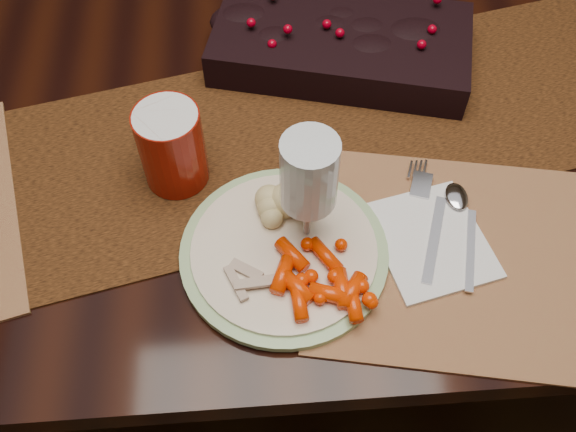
{
  "coord_description": "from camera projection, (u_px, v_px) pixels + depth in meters",
  "views": [
    {
      "loc": [
        -0.06,
        -0.73,
        1.45
      ],
      "look_at": [
        -0.03,
        -0.28,
        0.8
      ],
      "focal_mm": 40.0,
      "sensor_mm": 36.0,
      "label": 1
    }
  ],
  "objects": [
    {
      "name": "baby_carrots",
      "position": [
        321.0,
        278.0,
        0.76
      ],
      "size": [
        0.14,
        0.12,
        0.02
      ],
      "primitive_type": null,
      "rotation": [
        0.0,
        0.0,
        0.32
      ],
      "color": "#E62F00",
      "rests_on": "dinner_plate"
    },
    {
      "name": "wine_glass",
      "position": [
        308.0,
        197.0,
        0.75
      ],
      "size": [
        0.08,
        0.08,
        0.19
      ],
      "primitive_type": null,
      "rotation": [
        0.0,
        0.0,
        -0.14
      ],
      "color": "silver",
      "rests_on": "dining_table"
    },
    {
      "name": "dining_table",
      "position": [
        294.0,
        218.0,
        1.3
      ],
      "size": [
        1.8,
        1.0,
        0.75
      ],
      "primitive_type": "cube",
      "color": "black",
      "rests_on": "floor"
    },
    {
      "name": "napkin",
      "position": [
        431.0,
        240.0,
        0.82
      ],
      "size": [
        0.17,
        0.18,
        0.01
      ],
      "primitive_type": "cube",
      "rotation": [
        0.0,
        0.0,
        0.23
      ],
      "color": "white",
      "rests_on": "placemat_main"
    },
    {
      "name": "fork",
      "position": [
        431.0,
        225.0,
        0.83
      ],
      "size": [
        0.08,
        0.17,
        0.0
      ],
      "primitive_type": null,
      "rotation": [
        0.0,
        0.0,
        -0.34
      ],
      "color": "silver",
      "rests_on": "napkin"
    },
    {
      "name": "dinner_plate",
      "position": [
        284.0,
        251.0,
        0.8
      ],
      "size": [
        0.33,
        0.33,
        0.01
      ],
      "primitive_type": "cylinder",
      "rotation": [
        0.0,
        0.0,
        0.3
      ],
      "color": "beige",
      "rests_on": "placemat_main"
    },
    {
      "name": "red_cup",
      "position": [
        172.0,
        147.0,
        0.83
      ],
      "size": [
        0.1,
        0.1,
        0.12
      ],
      "primitive_type": "cylinder",
      "rotation": [
        0.0,
        0.0,
        -0.23
      ],
      "color": "maroon",
      "rests_on": "placemat_main"
    },
    {
      "name": "floor",
      "position": [
        292.0,
        302.0,
        1.61
      ],
      "size": [
        5.0,
        5.0,
        0.0
      ],
      "primitive_type": "plane",
      "color": "black",
      "rests_on": "ground"
    },
    {
      "name": "turkey_shreds",
      "position": [
        249.0,
        275.0,
        0.77
      ],
      "size": [
        0.08,
        0.08,
        0.01
      ],
      "primitive_type": null,
      "rotation": [
        0.0,
        0.0,
        -0.38
      ],
      "color": "#A18E81",
      "rests_on": "dinner_plate"
    },
    {
      "name": "table_runner",
      "position": [
        267.0,
        143.0,
        0.92
      ],
      "size": [
        1.69,
        0.7,
        0.0
      ],
      "primitive_type": "cube",
      "rotation": [
        0.0,
        0.0,
        0.22
      ],
      "color": "#472E0F",
      "rests_on": "dining_table"
    },
    {
      "name": "placemat_main",
      "position": [
        479.0,
        259.0,
        0.81
      ],
      "size": [
        0.48,
        0.39,
        0.0
      ],
      "primitive_type": "cube",
      "rotation": [
        0.0,
        0.0,
        -0.19
      ],
      "color": "brown",
      "rests_on": "dining_table"
    },
    {
      "name": "spoon",
      "position": [
        466.0,
        233.0,
        0.82
      ],
      "size": [
        0.07,
        0.15,
        0.0
      ],
      "primitive_type": null,
      "rotation": [
        0.0,
        0.0,
        -0.26
      ],
      "color": "#B1AEC8",
      "rests_on": "napkin"
    },
    {
      "name": "mashed_potatoes",
      "position": [
        287.0,
        197.0,
        0.81
      ],
      "size": [
        0.09,
        0.09,
        0.04
      ],
      "primitive_type": null,
      "rotation": [
        0.0,
        0.0,
        0.2
      ],
      "color": "beige",
      "rests_on": "dinner_plate"
    },
    {
      "name": "centerpiece",
      "position": [
        342.0,
        40.0,
        0.98
      ],
      "size": [
        0.42,
        0.29,
        0.08
      ],
      "primitive_type": null,
      "rotation": [
        0.0,
        0.0,
        -0.25
      ],
      "color": "black",
      "rests_on": "table_runner"
    }
  ]
}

